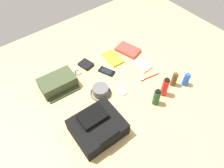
{
  "coord_description": "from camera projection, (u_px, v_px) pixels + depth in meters",
  "views": [
    {
      "loc": [
        0.63,
        0.81,
        1.3
      ],
      "look_at": [
        0.0,
        0.0,
        0.04
      ],
      "focal_mm": 33.9,
      "sensor_mm": 36.0,
      "label": 1
    }
  ],
  "objects": [
    {
      "name": "shampoo_bottle",
      "position": [
        156.0,
        97.0,
        1.51
      ],
      "size": [
        0.05,
        0.05,
        0.14
      ],
      "color": "#19471E",
      "rests_on": "ground_plane"
    },
    {
      "name": "travel_guidebook",
      "position": [
        113.0,
        58.0,
        1.85
      ],
      "size": [
        0.12,
        0.19,
        0.02
      ],
      "color": "yellow",
      "rests_on": "ground_plane"
    },
    {
      "name": "deodorant_spray",
      "position": [
        186.0,
        80.0,
        1.63
      ],
      "size": [
        0.05,
        0.05,
        0.12
      ],
      "color": "blue",
      "rests_on": "ground_plane"
    },
    {
      "name": "cell_phone",
      "position": [
        107.0,
        71.0,
        1.75
      ],
      "size": [
        0.11,
        0.15,
        0.01
      ],
      "color": "black",
      "rests_on": "ground_plane"
    },
    {
      "name": "notepad",
      "position": [
        142.0,
        65.0,
        1.79
      ],
      "size": [
        0.12,
        0.15,
        0.02
      ],
      "primitive_type": "cube",
      "rotation": [
        0.0,
        0.0,
        0.04
      ],
      "color": "beige",
      "rests_on": "ground_plane"
    },
    {
      "name": "ground_plane",
      "position": [
        112.0,
        88.0,
        1.66
      ],
      "size": [
        2.64,
        2.02,
        0.02
      ],
      "primitive_type": "cube",
      "color": "tan",
      "rests_on": "ground"
    },
    {
      "name": "toothbrush",
      "position": [
        149.0,
        77.0,
        1.71
      ],
      "size": [
        0.17,
        0.04,
        0.02
      ],
      "color": "red",
      "rests_on": "ground_plane"
    },
    {
      "name": "bucket_hat",
      "position": [
        101.0,
        91.0,
        1.6
      ],
      "size": [
        0.16,
        0.16,
        0.07
      ],
      "color": "#545454",
      "rests_on": "ground_plane"
    },
    {
      "name": "media_player",
      "position": [
        122.0,
        91.0,
        1.63
      ],
      "size": [
        0.06,
        0.09,
        0.01
      ],
      "color": "#B7B7BC",
      "rests_on": "ground_plane"
    },
    {
      "name": "backpack",
      "position": [
        97.0,
        127.0,
        1.37
      ],
      "size": [
        0.33,
        0.29,
        0.14
      ],
      "color": "black",
      "rests_on": "ground_plane"
    },
    {
      "name": "toiletry_pouch",
      "position": [
        58.0,
        83.0,
        1.62
      ],
      "size": [
        0.28,
        0.22,
        0.09
      ],
      "color": "#384228",
      "rests_on": "ground_plane"
    },
    {
      "name": "wallet",
      "position": [
        86.0,
        64.0,
        1.8
      ],
      "size": [
        0.11,
        0.13,
        0.02
      ],
      "primitive_type": "cube",
      "rotation": [
        0.0,
        0.0,
        0.23
      ],
      "color": "black",
      "rests_on": "ground_plane"
    },
    {
      "name": "wristwatch",
      "position": [
        77.0,
        72.0,
        1.75
      ],
      "size": [
        0.07,
        0.06,
        0.01
      ],
      "color": "#99999E",
      "rests_on": "ground_plane"
    },
    {
      "name": "paperback_novel",
      "position": [
        128.0,
        50.0,
        1.91
      ],
      "size": [
        0.18,
        0.23,
        0.03
      ],
      "color": "red",
      "rests_on": "ground_plane"
    },
    {
      "name": "sunscreen_spray",
      "position": [
        165.0,
        87.0,
        1.55
      ],
      "size": [
        0.05,
        0.05,
        0.17
      ],
      "color": "red",
      "rests_on": "ground_plane"
    },
    {
      "name": "cologne_bottle",
      "position": [
        174.0,
        79.0,
        1.63
      ],
      "size": [
        0.04,
        0.04,
        0.13
      ],
      "color": "#473319",
      "rests_on": "ground_plane"
    }
  ]
}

